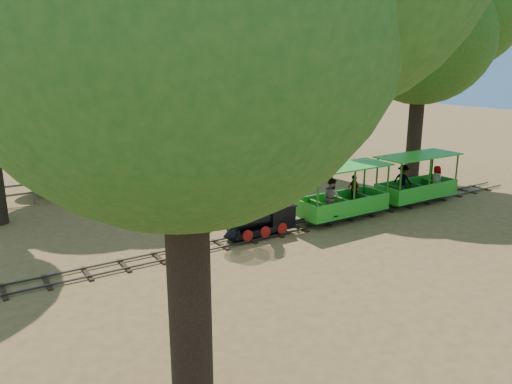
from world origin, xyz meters
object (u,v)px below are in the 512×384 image
carriage_front (341,198)px  fence (195,169)px  carriage_rear (416,184)px  locomotive (256,187)px

carriage_front → fence: 8.25m
carriage_rear → fence: bearing=125.6°
carriage_front → carriage_rear: bearing=1.0°
locomotive → fence: bearing=78.2°
locomotive → carriage_rear: (7.38, -0.05, -0.87)m
carriage_front → carriage_rear: same height
fence → carriage_rear: bearing=-54.4°
carriage_front → carriage_rear: (3.93, 0.07, -0.01)m
locomotive → carriage_front: size_ratio=0.83×
carriage_front → fence: carriage_front is taller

